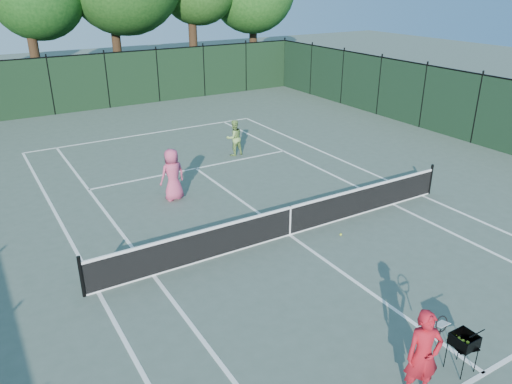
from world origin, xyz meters
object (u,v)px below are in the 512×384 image
coach (423,355)px  loose_ball_near_cart (422,359)px  player_pink (173,175)px  ball_hopper (464,341)px  loose_ball_midcourt (341,234)px  player_green (234,138)px

coach → loose_ball_near_cart: bearing=60.0°
player_pink → ball_hopper: size_ratio=2.18×
coach → loose_ball_midcourt: (2.72, 5.31, -0.84)m
loose_ball_near_cart → player_pink: bearing=96.6°
ball_hopper → loose_ball_midcourt: 5.55m
player_green → loose_ball_near_cart: (-2.80, -12.60, -0.72)m
player_pink → player_green: player_pink is taller
player_green → loose_ball_midcourt: bearing=82.3°
player_pink → loose_ball_midcourt: size_ratio=25.78×
ball_hopper → loose_ball_near_cart: (-0.41, 0.51, -0.64)m
player_green → loose_ball_near_cart: player_green is taller
coach → loose_ball_midcourt: bearing=86.9°
player_pink → player_green: 4.90m
coach → player_pink: bearing=116.2°
player_green → ball_hopper: 13.33m
player_pink → loose_ball_near_cart: bearing=89.5°
player_green → coach: bearing=73.2°
player_pink → ball_hopper: 10.30m
player_pink → loose_ball_midcourt: player_pink is taller
coach → ball_hopper: bearing=25.3°
loose_ball_midcourt → player_green: bearing=84.0°
loose_ball_near_cart → loose_ball_midcourt: bearing=67.5°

